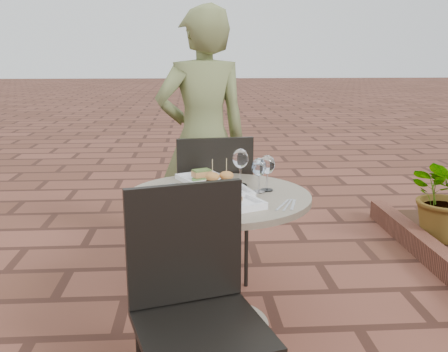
{
  "coord_description": "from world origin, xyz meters",
  "views": [
    {
      "loc": [
        -0.02,
        -2.29,
        1.38
      ],
      "look_at": [
        0.13,
        0.03,
        0.82
      ],
      "focal_mm": 40.0,
      "sensor_mm": 36.0,
      "label": 1
    }
  ],
  "objects": [
    {
      "name": "ground",
      "position": [
        0.0,
        0.0,
        0.0
      ],
      "size": [
        60.0,
        60.0,
        0.0
      ],
      "primitive_type": "plane",
      "color": "brown",
      "rests_on": "ground"
    },
    {
      "name": "cafe_table",
      "position": [
        0.1,
        0.03,
        0.48
      ],
      "size": [
        0.9,
        0.9,
        0.73
      ],
      "color": "gray",
      "rests_on": "ground"
    },
    {
      "name": "chair_far",
      "position": [
        0.1,
        0.6,
        0.55
      ],
      "size": [
        0.49,
        0.49,
        0.93
      ],
      "rotation": [
        0.0,
        0.0,
        3.26
      ],
      "color": "black",
      "rests_on": "ground"
    },
    {
      "name": "chair_near",
      "position": [
        -0.02,
        -0.64,
        0.55
      ],
      "size": [
        0.55,
        0.55,
        0.93
      ],
      "rotation": [
        0.0,
        0.0,
        0.28
      ],
      "color": "black",
      "rests_on": "ground"
    },
    {
      "name": "diner",
      "position": [
        0.06,
        0.94,
        0.85
      ],
      "size": [
        0.7,
        0.56,
        1.69
      ],
      "primitive_type": "imported",
      "rotation": [
        0.0,
        0.0,
        3.41
      ],
      "color": "olive",
      "rests_on": "ground"
    },
    {
      "name": "plate_salmon",
      "position": [
        0.03,
        0.31,
        0.75
      ],
      "size": [
        0.29,
        0.29,
        0.06
      ],
      "rotation": [
        0.0,
        0.0,
        0.44
      ],
      "color": "white",
      "rests_on": "cafe_table"
    },
    {
      "name": "plate_sliders",
      "position": [
        0.11,
        0.02,
        0.76
      ],
      "size": [
        0.33,
        0.33,
        0.18
      ],
      "rotation": [
        0.0,
        0.0,
        0.26
      ],
      "color": "white",
      "rests_on": "cafe_table"
    },
    {
      "name": "plate_tuna",
      "position": [
        0.14,
        -0.16,
        0.75
      ],
      "size": [
        0.34,
        0.34,
        0.03
      ],
      "rotation": [
        0.0,
        0.0,
        0.42
      ],
      "color": "white",
      "rests_on": "cafe_table"
    },
    {
      "name": "wine_glass_right",
      "position": [
        0.31,
        0.06,
        0.85
      ],
      "size": [
        0.07,
        0.07,
        0.17
      ],
      "color": "white",
      "rests_on": "cafe_table"
    },
    {
      "name": "wine_glass_mid",
      "position": [
        0.23,
        0.2,
        0.87
      ],
      "size": [
        0.08,
        0.08,
        0.19
      ],
      "color": "white",
      "rests_on": "cafe_table"
    },
    {
      "name": "wine_glass_far",
      "position": [
        0.35,
        0.09,
        0.86
      ],
      "size": [
        0.08,
        0.08,
        0.18
      ],
      "color": "white",
      "rests_on": "cafe_table"
    },
    {
      "name": "steel_ramekin",
      "position": [
        -0.11,
        0.06,
        0.75
      ],
      "size": [
        0.06,
        0.06,
        0.05
      ],
      "primitive_type": "cylinder",
      "rotation": [
        0.0,
        0.0,
        0.04
      ],
      "color": "silver",
      "rests_on": "cafe_table"
    },
    {
      "name": "cutlery_set",
      "position": [
        0.41,
        -0.17,
        0.73
      ],
      "size": [
        0.15,
        0.21,
        0.0
      ],
      "primitive_type": null,
      "rotation": [
        0.0,
        0.0,
        -0.35
      ],
      "color": "silver",
      "rests_on": "cafe_table"
    }
  ]
}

